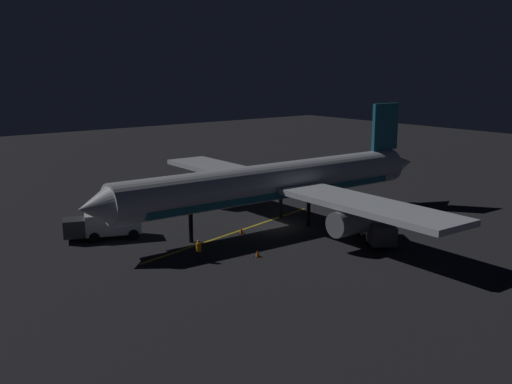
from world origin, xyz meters
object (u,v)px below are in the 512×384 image
traffic_cone_near_left (257,254)px  traffic_cone_near_right (241,231)px  ground_crew_worker (199,251)px  baggage_truck (105,225)px  airliner (278,183)px  catering_truck (375,228)px

traffic_cone_near_left → traffic_cone_near_right: same height
traffic_cone_near_left → ground_crew_worker: bearing=66.8°
baggage_truck → traffic_cone_near_right: (-6.04, -10.15, -0.95)m
baggage_truck → traffic_cone_near_left: baggage_truck is taller
airliner → catering_truck: size_ratio=6.35×
airliner → baggage_truck: 16.03m
baggage_truck → catering_truck: 23.14m
airliner → traffic_cone_near_left: (-6.27, 7.50, -3.75)m
catering_truck → ground_crew_worker: size_ratio=3.44×
airliner → baggage_truck: size_ratio=5.64×
traffic_cone_near_right → catering_truck: bearing=-140.5°
traffic_cone_near_left → traffic_cone_near_right: (6.04, -2.97, 0.00)m
airliner → catering_truck: (-9.24, -2.90, -2.86)m
ground_crew_worker → traffic_cone_near_right: bearing=-59.9°
ground_crew_worker → traffic_cone_near_right: ground_crew_worker is taller
ground_crew_worker → traffic_cone_near_right: (4.21, -7.25, -0.64)m
traffic_cone_near_left → traffic_cone_near_right: 6.73m
baggage_truck → ground_crew_worker: (-10.25, -2.90, -0.31)m
baggage_truck → airliner: bearing=-111.6°
catering_truck → ground_crew_worker: catering_truck is taller
catering_truck → traffic_cone_near_right: catering_truck is taller
catering_truck → traffic_cone_near_right: (9.00, 7.43, -0.89)m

